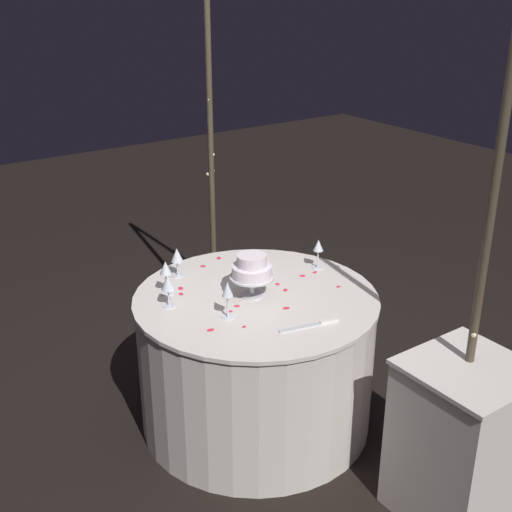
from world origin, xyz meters
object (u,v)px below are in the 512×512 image
object	(u,v)px
decorative_arch	(319,128)
wine_glass_3	(318,247)
wine_glass_1	(166,270)
wine_glass_2	(177,256)
main_table	(256,360)
side_table	(461,441)
tiered_cake	(252,269)
cake_knife	(313,325)
wine_glass_0	(227,291)
wine_glass_4	(168,284)

from	to	relation	value
decorative_arch	wine_glass_3	size ratio (longest dim) A/B	14.54
wine_glass_1	wine_glass_2	distance (m)	0.21
main_table	wine_glass_2	bearing A→B (deg)	-155.33
main_table	wine_glass_2	distance (m)	0.68
wine_glass_2	wine_glass_3	xyz separation A→B (m)	(0.34, 0.67, 0.01)
side_table	wine_glass_2	xyz separation A→B (m)	(-1.47, -0.53, 0.47)
tiered_cake	cake_knife	distance (m)	0.43
decorative_arch	tiered_cake	bearing A→B (deg)	-92.07
wine_glass_2	cake_knife	size ratio (longest dim) A/B	0.54
decorative_arch	tiered_cake	xyz separation A→B (m)	(-0.01, -0.38, -0.65)
decorative_arch	tiered_cake	size ratio (longest dim) A/B	10.76
decorative_arch	tiered_cake	distance (m)	0.75
main_table	wine_glass_0	size ratio (longest dim) A/B	6.66
wine_glass_3	wine_glass_1	bearing A→B (deg)	-102.95
wine_glass_0	wine_glass_3	world-z (taller)	wine_glass_0
tiered_cake	wine_glass_1	world-z (taller)	tiered_cake
wine_glass_2	wine_glass_3	size ratio (longest dim) A/B	0.96
main_table	side_table	distance (m)	1.09
wine_glass_3	wine_glass_4	xyz separation A→B (m)	(-0.06, -0.88, 0.00)
decorative_arch	main_table	world-z (taller)	decorative_arch
wine_glass_2	main_table	bearing A→B (deg)	24.67
main_table	wine_glass_1	bearing A→B (deg)	-128.86
decorative_arch	main_table	distance (m)	1.21
tiered_cake	wine_glass_2	xyz separation A→B (m)	(-0.42, -0.18, -0.03)
main_table	wine_glass_0	xyz separation A→B (m)	(0.11, -0.23, 0.50)
tiered_cake	wine_glass_1	bearing A→B (deg)	-128.53
tiered_cake	wine_glass_4	bearing A→B (deg)	-109.05
decorative_arch	wine_glass_1	xyz separation A→B (m)	(-0.28, -0.71, -0.66)
decorative_arch	wine_glass_0	distance (m)	0.90
side_table	wine_glass_2	world-z (taller)	wine_glass_2
wine_glass_4	tiered_cake	bearing A→B (deg)	70.95
wine_glass_0	cake_knife	xyz separation A→B (m)	(0.29, 0.27, -0.13)
tiered_cake	decorative_arch	bearing A→B (deg)	87.93
wine_glass_1	wine_glass_4	xyz separation A→B (m)	(0.13, -0.06, -0.01)
cake_knife	decorative_arch	bearing A→B (deg)	140.08
wine_glass_2	tiered_cake	bearing A→B (deg)	23.80
main_table	wine_glass_4	world-z (taller)	wine_glass_4
wine_glass_4	wine_glass_2	bearing A→B (deg)	144.20
wine_glass_3	wine_glass_4	bearing A→B (deg)	-93.80
wine_glass_1	wine_glass_2	size ratio (longest dim) A/B	1.11
side_table	wine_glass_1	world-z (taller)	wine_glass_1
side_table	wine_glass_3	distance (m)	1.24
wine_glass_3	cake_knife	world-z (taller)	wine_glass_3
wine_glass_0	wine_glass_3	distance (m)	0.73
wine_glass_0	wine_glass_2	size ratio (longest dim) A/B	1.17
wine_glass_0	wine_glass_1	world-z (taller)	wine_glass_0
cake_knife	wine_glass_1	bearing A→B (deg)	-150.17
wine_glass_2	wine_glass_4	distance (m)	0.35
decorative_arch	wine_glass_3	world-z (taller)	decorative_arch
cake_knife	wine_glass_4	bearing A→B (deg)	-140.75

